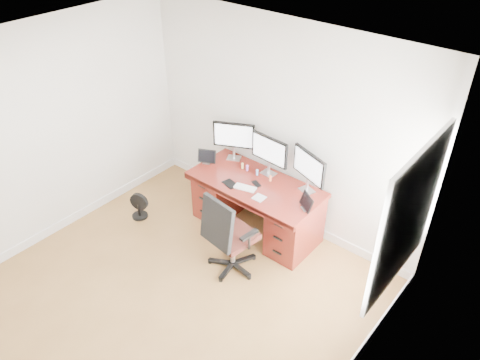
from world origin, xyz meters
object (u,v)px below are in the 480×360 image
Objects in this scene: floor_fan at (139,206)px; keyboard at (245,188)px; desk at (256,204)px; office_chair at (229,246)px; monitor_center at (269,151)px.

floor_fan is 1.60m from keyboard.
desk is 0.41m from keyboard.
floor_fan is at bearing -171.29° from office_chair.
office_chair reaches higher than floor_fan.
keyboard is at bearing -96.98° from desk.
floor_fan is at bearing -138.31° from monitor_center.
keyboard is at bearing 5.19° from floor_fan.
desk is at bearing 11.40° from floor_fan.
monitor_center reaches higher than floor_fan.
keyboard is at bearing -89.41° from monitor_center.
floor_fan is 1.96m from monitor_center.
monitor_center is at bearing 90.02° from desk.
monitor_center reaches higher than office_chair.
keyboard reaches higher than floor_fan.
keyboard is (-0.02, -0.44, -0.33)m from monitor_center.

